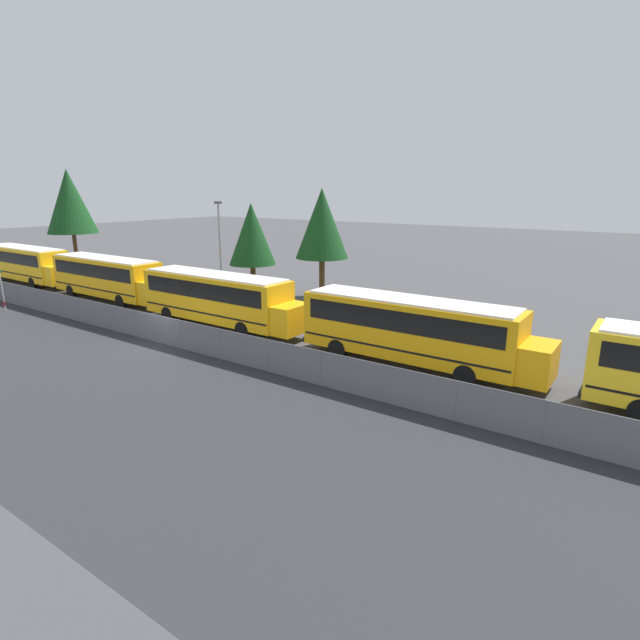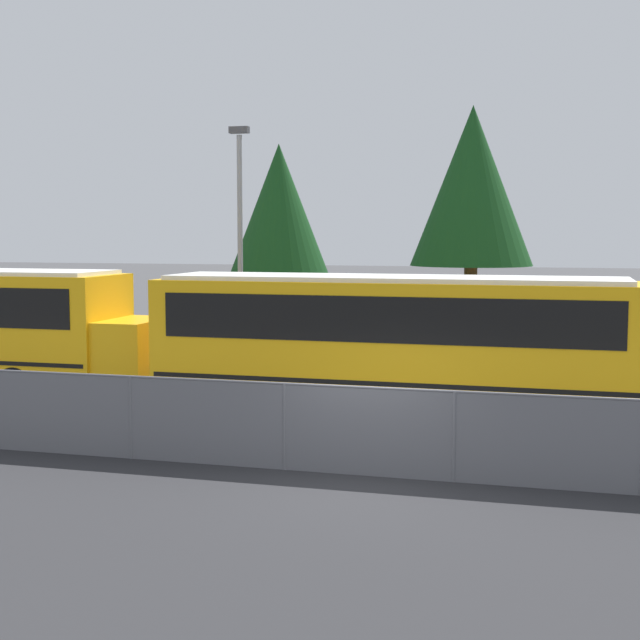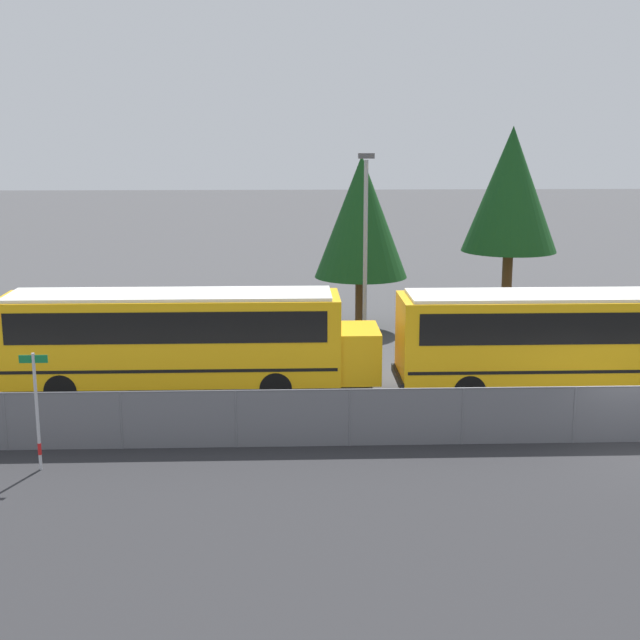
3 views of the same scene
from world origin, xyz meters
TOP-DOWN VIEW (x-y plane):
  - ground_plane at (0.00, 0.00)m, footprint 200.00×200.00m
  - road_strip at (0.00, -6.00)m, footprint 109.99×12.00m
  - fence at (0.00, -0.00)m, footprint 76.06×0.07m
  - school_bus_0 at (-25.41, 4.98)m, footprint 12.02×2.49m
  - school_bus_1 at (-12.66, 4.95)m, footprint 12.02×2.49m
  - school_bus_2 at (-0.14, 4.40)m, footprint 12.02×2.49m
  - school_bus_3 at (12.83, 4.60)m, footprint 12.02×2.49m
  - street_sign at (-15.46, -1.43)m, footprint 0.70×0.09m
  - light_pole at (-6.28, 10.66)m, footprint 0.60×0.24m
  - tree_0 at (-34.68, 14.85)m, footprint 5.53×5.53m
  - tree_1 at (-6.16, 14.16)m, footprint 3.88×3.88m
  - tree_2 at (0.28, 15.06)m, footprint 4.07×4.07m

SIDE VIEW (x-z plane):
  - ground_plane at x=0.00m, z-range 0.00..0.00m
  - road_strip at x=0.00m, z-range 0.00..0.01m
  - fence at x=0.00m, z-range 0.02..1.62m
  - street_sign at x=-15.46m, z-range 0.09..3.11m
  - school_bus_0 at x=-25.41m, z-range 0.31..3.62m
  - school_bus_1 at x=-12.66m, z-range 0.31..3.62m
  - school_bus_2 at x=-0.14m, z-range 0.31..3.62m
  - school_bus_3 at x=12.83m, z-range 0.31..3.62m
  - light_pole at x=-6.28m, z-range 0.38..7.85m
  - tree_1 at x=-6.16m, z-range 1.10..8.40m
  - tree_2 at x=0.28m, z-range 1.56..10.03m
  - tree_0 at x=-34.68m, z-range 1.71..12.34m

